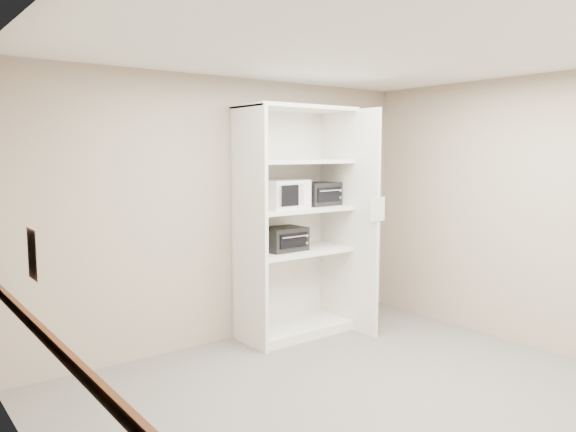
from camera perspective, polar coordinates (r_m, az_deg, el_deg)
floor at (r=4.62m, az=8.12°, el=-18.47°), size 4.50×4.00×0.01m
ceiling at (r=4.26m, az=8.72°, el=16.61°), size 4.50×4.00×0.01m
wall_back at (r=5.80m, az=-5.86°, el=0.55°), size 4.50×0.02×2.70m
wall_left at (r=3.08m, az=-22.46°, el=-5.16°), size 0.02×4.00×2.70m
wall_right at (r=6.04m, az=23.49°, el=0.29°), size 0.02×4.00×2.70m
shelving_unit at (r=5.96m, az=1.13°, el=-1.37°), size 1.24×0.92×2.42m
microwave at (r=5.79m, az=-0.62°, el=2.23°), size 0.53×0.42×0.29m
toaster_oven_upper at (r=6.14m, az=3.07°, el=2.26°), size 0.46×0.36×0.25m
toaster_oven_lower at (r=5.89m, az=-0.47°, el=-2.34°), size 0.45×0.35×0.24m
paper_sign at (r=5.83m, az=9.11°, el=0.69°), size 0.19×0.01×0.24m
chair_rail at (r=3.20m, az=-21.71°, el=-13.04°), size 0.04×3.98×0.08m
wall_poster at (r=3.59m, az=-24.49°, el=-3.53°), size 0.01×0.22×0.31m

